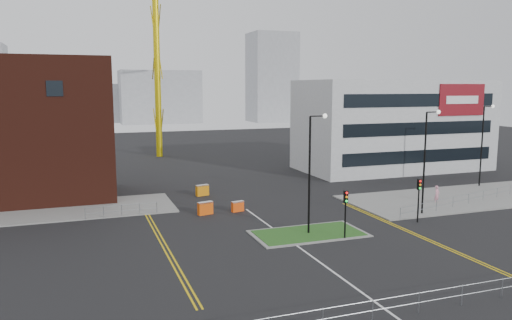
{
  "coord_description": "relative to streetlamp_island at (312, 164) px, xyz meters",
  "views": [
    {
      "loc": [
        -14.2,
        -25.36,
        11.17
      ],
      "look_at": [
        -0.11,
        14.03,
        5.0
      ],
      "focal_mm": 35.0,
      "sensor_mm": 36.0,
      "label": 1
    }
  ],
  "objects": [
    {
      "name": "ground",
      "position": [
        -2.22,
        -8.0,
        -5.41
      ],
      "size": [
        200.0,
        200.0,
        0.0
      ],
      "primitive_type": "plane",
      "color": "black",
      "rests_on": "ground"
    },
    {
      "name": "pavement_left",
      "position": [
        -22.22,
        14.0,
        -5.35
      ],
      "size": [
        28.0,
        8.0,
        0.12
      ],
      "primitive_type": "cube",
      "color": "slate",
      "rests_on": "ground"
    },
    {
      "name": "pavement_right",
      "position": [
        19.78,
        6.0,
        -5.35
      ],
      "size": [
        24.0,
        10.0,
        0.12
      ],
      "primitive_type": "cube",
      "color": "slate",
      "rests_on": "ground"
    },
    {
      "name": "island_kerb",
      "position": [
        -0.22,
        0.0,
        -5.37
      ],
      "size": [
        8.6,
        4.6,
        0.08
      ],
      "primitive_type": "cube",
      "color": "slate",
      "rests_on": "ground"
    },
    {
      "name": "grass_island",
      "position": [
        -0.22,
        0.0,
        -5.35
      ],
      "size": [
        8.0,
        4.0,
        0.12
      ],
      "primitive_type": "cube",
      "color": "#234E1A",
      "rests_on": "ground"
    },
    {
      "name": "office_block",
      "position": [
        23.79,
        23.97,
        0.59
      ],
      "size": [
        25.0,
        12.2,
        12.0
      ],
      "color": "#B2B4B7",
      "rests_on": "ground"
    },
    {
      "name": "streetlamp_island",
      "position": [
        0.0,
        0.0,
        0.0
      ],
      "size": [
        1.46,
        0.36,
        9.18
      ],
      "color": "black",
      "rests_on": "ground"
    },
    {
      "name": "streetlamp_right_near",
      "position": [
        12.0,
        2.0,
        0.0
      ],
      "size": [
        1.46,
        0.36,
        9.18
      ],
      "color": "black",
      "rests_on": "ground"
    },
    {
      "name": "streetlamp_right_far",
      "position": [
        26.0,
        10.0,
        0.0
      ],
      "size": [
        1.46,
        0.36,
        9.18
      ],
      "color": "black",
      "rests_on": "ground"
    },
    {
      "name": "traffic_light_island",
      "position": [
        1.78,
        -2.02,
        -2.85
      ],
      "size": [
        0.28,
        0.33,
        3.65
      ],
      "color": "black",
      "rests_on": "ground"
    },
    {
      "name": "traffic_light_right",
      "position": [
        9.78,
        -0.02,
        -2.85
      ],
      "size": [
        0.28,
        0.33,
        3.65
      ],
      "color": "black",
      "rests_on": "ground"
    },
    {
      "name": "railing_front",
      "position": [
        -2.22,
        -14.0,
        -4.63
      ],
      "size": [
        24.05,
        0.05,
        1.1
      ],
      "color": "gray",
      "rests_on": "ground"
    },
    {
      "name": "railing_left",
      "position": [
        -13.22,
        10.0,
        -4.67
      ],
      "size": [
        6.05,
        0.05,
        1.1
      ],
      "color": "gray",
      "rests_on": "ground"
    },
    {
      "name": "railing_right",
      "position": [
        18.28,
        3.5,
        -4.63
      ],
      "size": [
        19.05,
        5.05,
        1.1
      ],
      "color": "gray",
      "rests_on": "ground"
    },
    {
      "name": "centre_line",
      "position": [
        -2.22,
        -6.0,
        -5.41
      ],
      "size": [
        0.15,
        30.0,
        0.01
      ],
      "primitive_type": "cube",
      "color": "silver",
      "rests_on": "ground"
    },
    {
      "name": "yellow_left_a",
      "position": [
        -11.22,
        2.0,
        -5.41
      ],
      "size": [
        0.12,
        24.0,
        0.01
      ],
      "primitive_type": "cube",
      "color": "gold",
      "rests_on": "ground"
    },
    {
      "name": "yellow_left_b",
      "position": [
        -10.92,
        2.0,
        -5.41
      ],
      "size": [
        0.12,
        24.0,
        0.01
      ],
      "primitive_type": "cube",
      "color": "gold",
      "rests_on": "ground"
    },
    {
      "name": "yellow_right_a",
      "position": [
        7.28,
        -2.0,
        -5.41
      ],
      "size": [
        0.12,
        20.0,
        0.01
      ],
      "primitive_type": "cube",
      "color": "gold",
      "rests_on": "ground"
    },
    {
      "name": "yellow_right_b",
      "position": [
        7.58,
        -2.0,
        -5.41
      ],
      "size": [
        0.12,
        20.0,
        0.01
      ],
      "primitive_type": "cube",
      "color": "gold",
      "rests_on": "ground"
    },
    {
      "name": "skyline_b",
      "position": [
        7.78,
        122.0,
        2.59
      ],
      "size": [
        24.0,
        12.0,
        16.0
      ],
      "primitive_type": "cube",
      "color": "gray",
      "rests_on": "ground"
    },
    {
      "name": "skyline_c",
      "position": [
        42.78,
        117.0,
        8.59
      ],
      "size": [
        14.0,
        12.0,
        28.0
      ],
      "primitive_type": "cube",
      "color": "gray",
      "rests_on": "ground"
    },
    {
      "name": "skyline_d",
      "position": [
        -10.22,
        132.0,
        0.59
      ],
      "size": [
        30.0,
        12.0,
        12.0
      ],
      "primitive_type": "cube",
      "color": "gray",
      "rests_on": "ground"
    },
    {
      "name": "pedestrian",
      "position": [
        15.91,
        5.09,
        -4.55
      ],
      "size": [
        0.74,
        0.61,
        1.72
      ],
      "primitive_type": "imported",
      "rotation": [
        0.0,
        0.0,
        0.37
      ],
      "color": "pink",
      "rests_on": "ground"
    },
    {
      "name": "barrier_left",
      "position": [
        -4.65,
        16.0,
        -4.79
      ],
      "size": [
        1.43,
        0.8,
        1.14
      ],
      "color": "orange",
      "rests_on": "ground"
    },
    {
      "name": "barrier_mid",
      "position": [
        -6.22,
        8.41,
        -4.79
      ],
      "size": [
        1.43,
        0.76,
        1.14
      ],
      "color": "#EC540D",
      "rests_on": "ground"
    },
    {
      "name": "barrier_right",
      "position": [
        -3.22,
        8.46,
        -4.9
      ],
      "size": [
        1.19,
        0.62,
        0.95
      ],
      "color": "#F54C0D",
      "rests_on": "ground"
    }
  ]
}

